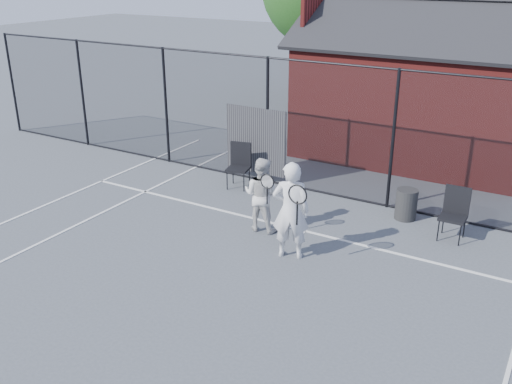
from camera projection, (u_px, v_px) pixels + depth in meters
The scene contains 9 objects.
ground at pixel (221, 304), 8.88m from camera, with size 80.00×80.00×0.00m, color #444A4E.
court_lines at pixel (167, 349), 7.82m from camera, with size 11.02×18.00×0.01m.
fence at pixel (335, 134), 12.48m from camera, with size 22.04×3.00×3.00m.
clubhouse at pixel (422, 97), 15.24m from camera, with size 6.50×4.36×4.19m.
player_front at pixel (291, 210), 10.00m from camera, with size 0.86×0.69×1.80m.
player_back at pixel (261, 194), 11.09m from camera, with size 0.83×0.62×1.49m.
chair_left at pixel (238, 167), 13.29m from camera, with size 0.50×0.52×1.03m, color black.
chair_right at pixel (453, 215), 10.77m from camera, with size 0.48×0.50×1.00m, color black.
waste_bin at pixel (406, 204), 11.72m from camera, with size 0.44×0.44×0.64m, color #242424.
Camera 1 is at (4.32, -6.26, 4.94)m, focal length 40.00 mm.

